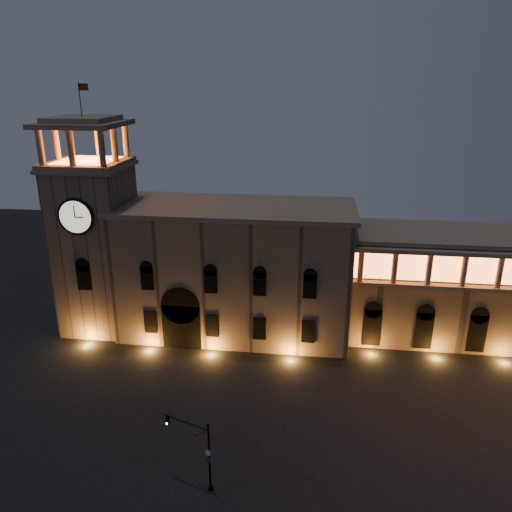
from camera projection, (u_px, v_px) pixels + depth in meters
name	position (u px, v px, depth m)	size (l,w,h in m)	color
ground	(220.00, 437.00, 48.43)	(160.00, 160.00, 0.00)	black
government_building	(235.00, 270.00, 66.16)	(30.80, 12.80, 17.60)	#7C6351
clock_tower	(96.00, 240.00, 66.18)	(9.80, 9.80, 32.40)	#7C6351
colonnade_wing	(497.00, 287.00, 64.50)	(40.60, 11.50, 14.50)	#775F4C
traffic_light	(201.00, 452.00, 41.46)	(4.64, 1.95, 6.75)	black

